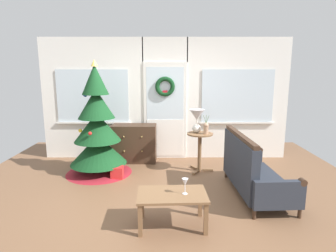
{
  "coord_description": "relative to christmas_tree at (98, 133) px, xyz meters",
  "views": [
    {
      "loc": [
        0.06,
        -4.01,
        1.9
      ],
      "look_at": [
        0.05,
        0.55,
        1.0
      ],
      "focal_mm": 30.71,
      "sensor_mm": 36.0,
      "label": 1
    }
  ],
  "objects": [
    {
      "name": "settee_sofa",
      "position": [
        2.55,
        -0.95,
        -0.39
      ],
      "size": [
        0.79,
        1.62,
        0.96
      ],
      "color": "#3D281C",
      "rests_on": "ground"
    },
    {
      "name": "dresser_cabinet",
      "position": [
        0.59,
        0.69,
        -0.37
      ],
      "size": [
        0.91,
        0.46,
        0.78
      ],
      "color": "#3D281C",
      "rests_on": "ground"
    },
    {
      "name": "ground_plane",
      "position": [
        1.23,
        -1.1,
        -0.76
      ],
      "size": [
        6.76,
        6.76,
        0.0
      ],
      "primitive_type": "plane",
      "color": "brown"
    },
    {
      "name": "christmas_tree",
      "position": [
        0.0,
        0.0,
        0.0
      ],
      "size": [
        1.21,
        1.21,
        2.07
      ],
      "color": "#4C331E",
      "rests_on": "ground"
    },
    {
      "name": "table_lamp",
      "position": [
        1.82,
        0.13,
        0.26
      ],
      "size": [
        0.28,
        0.28,
        0.44
      ],
      "color": "silver",
      "rests_on": "side_table"
    },
    {
      "name": "gift_box",
      "position": [
        0.38,
        -0.28,
        -0.66
      ],
      "size": [
        0.21,
        0.19,
        0.21
      ],
      "primitive_type": "cube",
      "color": "red",
      "rests_on": "ground"
    },
    {
      "name": "coffee_table",
      "position": [
        1.34,
        -1.85,
        -0.41
      ],
      "size": [
        0.86,
        0.56,
        0.42
      ],
      "color": "brown",
      "rests_on": "ground"
    },
    {
      "name": "side_table",
      "position": [
        1.88,
        0.09,
        -0.25
      ],
      "size": [
        0.5,
        0.48,
        0.74
      ],
      "color": "brown",
      "rests_on": "ground"
    },
    {
      "name": "flower_vase",
      "position": [
        1.98,
        0.03,
        0.09
      ],
      "size": [
        0.11,
        0.1,
        0.35
      ],
      "color": "tan",
      "rests_on": "side_table"
    },
    {
      "name": "back_wall_with_door",
      "position": [
        1.23,
        0.98,
        0.52
      ],
      "size": [
        5.2,
        0.19,
        2.55
      ],
      "color": "white",
      "rests_on": "ground"
    },
    {
      "name": "wine_glass",
      "position": [
        1.49,
        -1.86,
        -0.2
      ],
      "size": [
        0.08,
        0.08,
        0.2
      ],
      "color": "silver",
      "rests_on": "coffee_table"
    }
  ]
}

